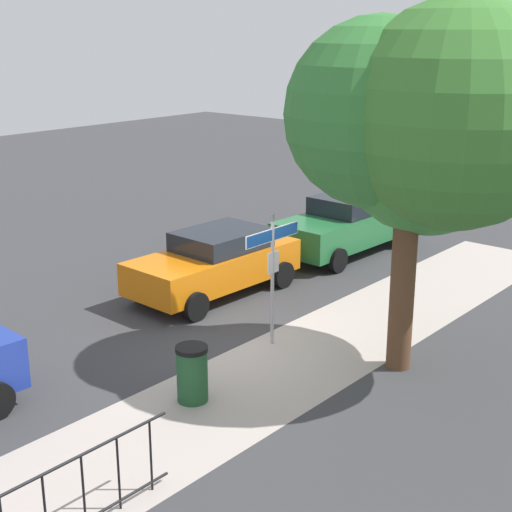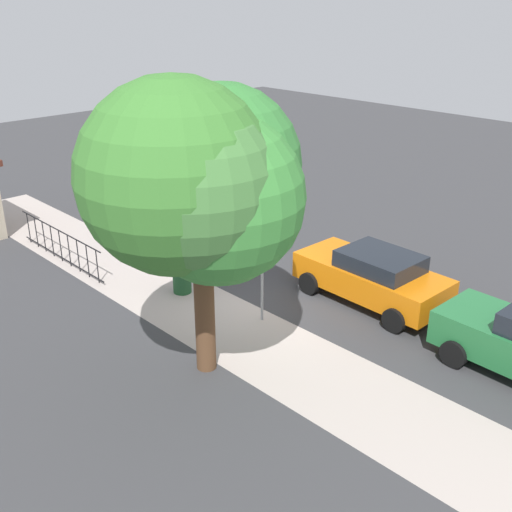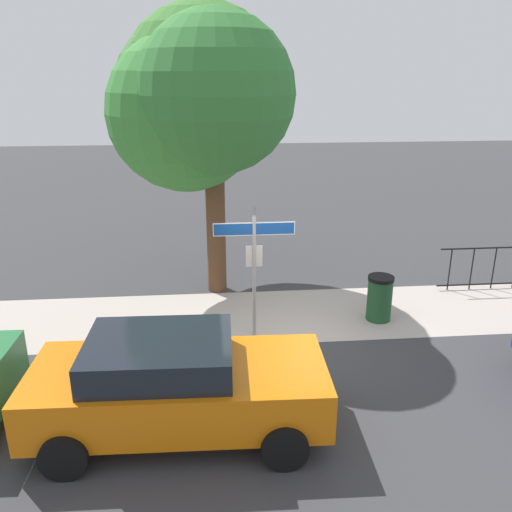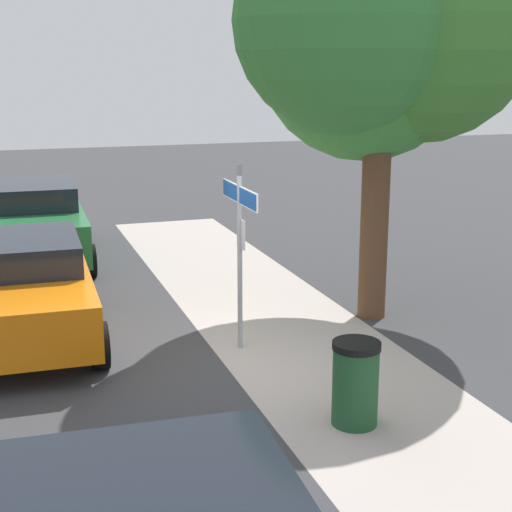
{
  "view_description": "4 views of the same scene",
  "coord_description": "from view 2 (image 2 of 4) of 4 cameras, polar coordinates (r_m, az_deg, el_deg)",
  "views": [
    {
      "loc": [
        10.11,
        9.13,
        6.04
      ],
      "look_at": [
        0.15,
        0.61,
        2.02
      ],
      "focal_mm": 52.87,
      "sensor_mm": 36.0,
      "label": 1
    },
    {
      "loc": [
        -10.44,
        10.21,
        7.81
      ],
      "look_at": [
        0.17,
        -0.11,
        1.41
      ],
      "focal_mm": 42.73,
      "sensor_mm": 36.0,
      "label": 2
    },
    {
      "loc": [
        -1.4,
        -9.06,
        5.03
      ],
      "look_at": [
        -0.5,
        0.9,
        1.52
      ],
      "focal_mm": 37.03,
      "sensor_mm": 36.0,
      "label": 3
    },
    {
      "loc": [
        9.23,
        -2.68,
        3.92
      ],
      "look_at": [
        -0.0,
        0.44,
        1.5
      ],
      "focal_mm": 53.06,
      "sensor_mm": 36.0,
      "label": 4
    }
  ],
  "objects": [
    {
      "name": "ground_plane",
      "position": [
        16.56,
        0.13,
        -4.76
      ],
      "size": [
        60.0,
        60.0,
        0.0
      ],
      "primitive_type": "plane",
      "color": "#38383A"
    },
    {
      "name": "sidewalk_strip",
      "position": [
        17.18,
        -7.68,
        -3.88
      ],
      "size": [
        24.0,
        2.6,
        0.0
      ],
      "primitive_type": "cube",
      "color": "#B0A299",
      "rests_on": "ground_plane"
    },
    {
      "name": "street_sign",
      "position": [
        15.15,
        0.59,
        0.04
      ],
      "size": [
        1.54,
        0.07,
        2.65
      ],
      "color": "#9EA0A5",
      "rests_on": "ground_plane"
    },
    {
      "name": "shade_tree",
      "position": [
        11.84,
        -5.24,
        6.99
      ],
      "size": [
        4.03,
        4.9,
        6.54
      ],
      "color": "brown",
      "rests_on": "ground_plane"
    },
    {
      "name": "car_orange",
      "position": [
        16.78,
        10.86,
        -1.83
      ],
      "size": [
        4.27,
        2.07,
        1.51
      ],
      "rotation": [
        0.0,
        0.0,
        -0.03
      ],
      "color": "orange",
      "rests_on": "ground_plane"
    },
    {
      "name": "car_blue",
      "position": [
        21.61,
        -6.97,
        4.45
      ],
      "size": [
        4.22,
        2.28,
        1.69
      ],
      "rotation": [
        0.0,
        0.0,
        -0.05
      ],
      "color": "#1D3397",
      "rests_on": "ground_plane"
    },
    {
      "name": "iron_fence",
      "position": [
        20.06,
        -17.85,
        1.01
      ],
      "size": [
        4.97,
        0.04,
        1.07
      ],
      "color": "black",
      "rests_on": "ground_plane"
    },
    {
      "name": "trash_bin",
      "position": [
        17.27,
        -6.96,
        -1.88
      ],
      "size": [
        0.55,
        0.55,
        0.98
      ],
      "color": "#1E4C28",
      "rests_on": "ground_plane"
    }
  ]
}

